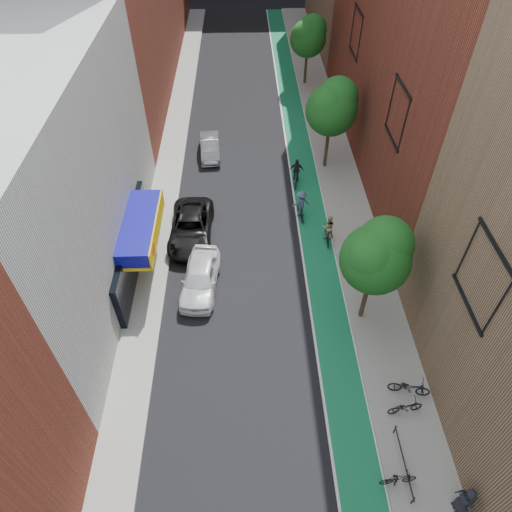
{
  "coord_description": "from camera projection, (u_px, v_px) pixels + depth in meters",
  "views": [
    {
      "loc": [
        -0.44,
        -4.67,
        19.61
      ],
      "look_at": [
        0.13,
        13.26,
        1.5
      ],
      "focal_mm": 32.0,
      "sensor_mm": 36.0,
      "label": 1
    }
  ],
  "objects": [
    {
      "name": "parked_bike_far",
      "position": [
        409.0,
        387.0,
        20.76
      ],
      "size": [
        2.01,
        1.06,
        1.0
      ],
      "primitive_type": "imported",
      "rotation": [
        0.0,
        0.0,
        1.35
      ],
      "color": "black",
      "rests_on": "sidewalk_right"
    },
    {
      "name": "sidewalk_right",
      "position": [
        332.0,
        151.0,
        35.61
      ],
      "size": [
        3.0,
        68.0,
        0.15
      ],
      "primitive_type": "cube",
      "color": "gray",
      "rests_on": "ground"
    },
    {
      "name": "parked_car_white",
      "position": [
        200.0,
        277.0,
        25.3
      ],
      "size": [
        2.34,
        4.84,
        1.59
      ],
      "primitive_type": "imported",
      "rotation": [
        0.0,
        0.0,
        -0.1
      ],
      "color": "white",
      "rests_on": "ground"
    },
    {
      "name": "cyclist_lane_far",
      "position": [
        301.0,
        206.0,
        29.45
      ],
      "size": [
        1.2,
        1.6,
        2.07
      ],
      "rotation": [
        0.0,
        0.0,
        3.3
      ],
      "color": "black",
      "rests_on": "ground"
    },
    {
      "name": "cyclist_lane_mid",
      "position": [
        296.0,
        176.0,
        32.15
      ],
      "size": [
        1.05,
        1.83,
        2.05
      ],
      "rotation": [
        0.0,
        0.0,
        2.97
      ],
      "color": "black",
      "rests_on": "ground"
    },
    {
      "name": "parked_car_silver",
      "position": [
        210.0,
        147.0,
        34.93
      ],
      "size": [
        1.68,
        4.11,
        1.33
      ],
      "primitive_type": "imported",
      "rotation": [
        0.0,
        0.0,
        0.07
      ],
      "color": "gray",
      "rests_on": "ground"
    },
    {
      "name": "bike_lane",
      "position": [
        300.0,
        153.0,
        35.6
      ],
      "size": [
        2.0,
        68.0,
        0.01
      ],
      "primitive_type": "cube",
      "color": "#126536",
      "rests_on": "ground"
    },
    {
      "name": "pedestrian",
      "position": [
        465.0,
        500.0,
        17.1
      ],
      "size": [
        0.64,
        0.89,
        1.7
      ],
      "primitive_type": "imported",
      "rotation": [
        0.0,
        0.0,
        -1.45
      ],
      "color": "black",
      "rests_on": "sidewalk_right"
    },
    {
      "name": "cyclist_lane_near",
      "position": [
        328.0,
        231.0,
        27.96
      ],
      "size": [
        0.78,
        1.63,
        1.93
      ],
      "rotation": [
        0.0,
        0.0,
        3.12
      ],
      "color": "black",
      "rests_on": "ground"
    },
    {
      "name": "parked_bike_near",
      "position": [
        405.0,
        407.0,
        20.17
      ],
      "size": [
        1.69,
        0.8,
        0.85
      ],
      "primitive_type": "imported",
      "rotation": [
        0.0,
        0.0,
        1.72
      ],
      "color": "black",
      "rests_on": "sidewalk_right"
    },
    {
      "name": "tree_far",
      "position": [
        309.0,
        35.0,
        40.9
      ],
      "size": [
        3.3,
        3.25,
        6.21
      ],
      "color": "#332619",
      "rests_on": "ground"
    },
    {
      "name": "parked_car_black",
      "position": [
        191.0,
        227.0,
        28.27
      ],
      "size": [
        2.64,
        5.58,
        1.54
      ],
      "primitive_type": "imported",
      "rotation": [
        0.0,
        0.0,
        -0.02
      ],
      "color": "black",
      "rests_on": "ground"
    },
    {
      "name": "tree_near",
      "position": [
        377.0,
        255.0,
        21.1
      ],
      "size": [
        3.4,
        3.36,
        6.42
      ],
      "color": "#332619",
      "rests_on": "ground"
    },
    {
      "name": "building_left_white",
      "position": [
        31.0,
        187.0,
        22.57
      ],
      "size": [
        8.0,
        20.0,
        12.0
      ],
      "primitive_type": "cube",
      "color": "silver",
      "rests_on": "ground"
    },
    {
      "name": "parked_bike_mid",
      "position": [
        399.0,
        479.0,
        18.0
      ],
      "size": [
        1.56,
        0.55,
        0.92
      ],
      "primitive_type": "imported",
      "rotation": [
        0.0,
        0.0,
        1.65
      ],
      "color": "black",
      "rests_on": "sidewalk_right"
    },
    {
      "name": "tree_mid",
      "position": [
        332.0,
        106.0,
        30.78
      ],
      "size": [
        3.55,
        3.53,
        6.74
      ],
      "color": "#332619",
      "rests_on": "ground"
    },
    {
      "name": "sidewalk_left",
      "position": [
        172.0,
        154.0,
        35.33
      ],
      "size": [
        2.0,
        68.0,
        0.15
      ],
      "primitive_type": "cube",
      "color": "gray",
      "rests_on": "ground"
    }
  ]
}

